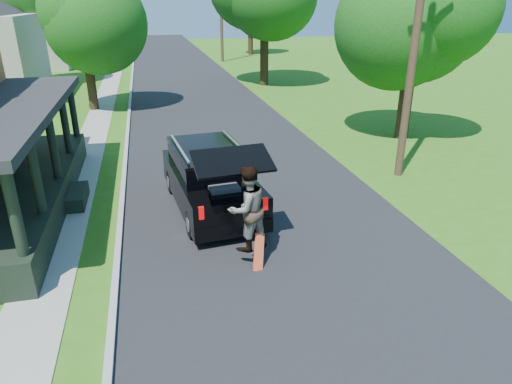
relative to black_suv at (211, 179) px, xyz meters
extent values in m
plane|color=#2F6213|center=(1.40, -4.71, -0.95)|extent=(140.00, 140.00, 0.00)
cube|color=black|center=(1.40, 15.29, -0.95)|extent=(8.00, 120.00, 0.02)
cube|color=#979792|center=(-2.65, 15.29, -0.95)|extent=(0.15, 120.00, 0.12)
cube|color=gray|center=(-4.20, 15.29, -0.95)|extent=(1.30, 120.00, 0.03)
cube|color=black|center=(-5.40, 1.29, -0.50)|extent=(2.40, 10.00, 0.90)
cube|color=black|center=(-5.40, 1.29, 2.05)|extent=(2.60, 10.30, 0.25)
cube|color=#AFA79B|center=(-12.10, 35.29, 1.55)|extent=(8.00, 8.00, 5.00)
cube|color=black|center=(0.00, 0.00, -0.23)|extent=(2.53, 5.08, 0.95)
cube|color=black|center=(-0.02, 0.17, 0.53)|extent=(2.18, 3.21, 0.61)
cube|color=black|center=(-0.02, 0.17, 0.86)|extent=(2.24, 3.31, 0.09)
cube|color=black|center=(0.24, -2.38, 1.33)|extent=(1.99, 1.20, 0.42)
cube|color=#39383E|center=(0.14, -1.46, 0.10)|extent=(0.84, 0.74, 0.50)
cube|color=silver|center=(-0.84, 0.09, 0.96)|extent=(0.33, 2.69, 0.07)
cube|color=silver|center=(0.80, 0.25, 0.96)|extent=(0.33, 2.69, 0.07)
cube|color=#990505|center=(-0.58, -2.49, 0.10)|extent=(0.14, 0.08, 0.33)
cube|color=#990505|center=(1.06, -2.33, 0.10)|extent=(0.14, 0.08, 0.33)
cylinder|color=black|center=(-1.05, 1.52, -0.58)|extent=(0.34, 0.78, 0.76)
cylinder|color=black|center=(0.73, 1.70, -0.58)|extent=(0.34, 0.78, 0.76)
cylinder|color=black|center=(-0.73, -1.69, -0.58)|extent=(0.34, 0.78, 0.76)
cylinder|color=black|center=(1.05, -1.52, -0.58)|extent=(0.34, 0.78, 0.76)
imported|color=black|center=(0.40, -3.21, 0.44)|extent=(1.22, 1.11, 2.05)
cube|color=#B9370F|center=(0.61, -3.51, -0.56)|extent=(0.38, 0.46, 0.85)
cylinder|color=black|center=(-4.60, 14.90, 0.65)|extent=(0.61, 0.61, 3.22)
sphere|color=#246C1D|center=(-4.60, 14.90, 3.93)|extent=(6.14, 6.14, 4.99)
sphere|color=#246C1D|center=(-4.93, 15.36, 4.48)|extent=(5.46, 5.46, 4.44)
cylinder|color=black|center=(-9.30, 25.30, 0.91)|extent=(0.66, 0.66, 3.73)
sphere|color=#246C1D|center=(-9.30, 25.30, 4.57)|extent=(6.27, 6.27, 5.38)
cylinder|color=black|center=(9.52, 5.62, 0.58)|extent=(0.63, 0.63, 3.07)
sphere|color=#246C1D|center=(9.52, 5.62, 3.83)|extent=(5.49, 5.49, 5.15)
sphere|color=#246C1D|center=(8.96, 6.00, 4.40)|extent=(4.88, 4.88, 4.58)
cylinder|color=black|center=(6.90, 20.63, 1.19)|extent=(0.79, 0.79, 4.28)
cylinder|color=black|center=(10.44, 40.78, 0.90)|extent=(0.71, 0.71, 3.71)
sphere|color=#246C1D|center=(10.44, 40.78, 4.56)|extent=(6.63, 6.63, 5.39)
cylinder|color=#3F2C1D|center=(6.94, 1.29, 4.28)|extent=(0.30, 0.30, 10.48)
cylinder|color=#3F2C1D|center=(6.21, 35.09, 4.50)|extent=(0.34, 0.34, 10.92)
camera|label=1|loc=(-1.59, -12.47, 4.85)|focal=32.00mm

